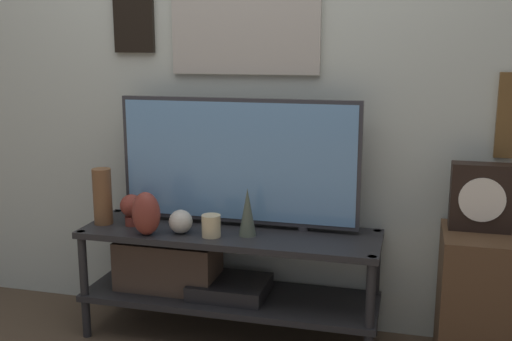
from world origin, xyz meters
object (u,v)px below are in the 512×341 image
Objects in this scene: mantel_clock at (481,197)px; television at (238,161)px; vase_slim_bronze at (247,212)px; vase_urn_stoneware at (146,214)px; vase_round_glass at (181,222)px; candle_jar at (211,226)px; decorative_bust at (131,207)px; vase_tall_ceramic at (102,196)px.

television is at bearing 178.99° from mantel_clock.
television reaches higher than vase_slim_bronze.
television is 0.49m from vase_urn_stoneware.
candle_jar is (0.15, -0.01, -0.00)m from vase_round_glass.
vase_round_glass is 0.28m from decorative_bust.
mantel_clock is (1.46, 0.23, 0.12)m from vase_urn_stoneware.
candle_jar is (0.30, 0.05, -0.05)m from vase_urn_stoneware.
vase_round_glass is (0.14, 0.07, -0.05)m from vase_urn_stoneware.
candle_jar is (-0.16, -0.06, -0.06)m from vase_slim_bronze.
vase_tall_ceramic is at bearing -176.22° from mantel_clock.
television reaches higher than mantel_clock.
decorative_bust is (0.15, 0.01, -0.05)m from vase_tall_ceramic.
decorative_bust is (-0.50, -0.13, -0.23)m from television.
television is 10.51× the size of vase_round_glass.
mantel_clock reaches higher than vase_tall_ceramic.
candle_jar is 0.66× the size of decorative_bust.
mantel_clock is (1.59, 0.11, 0.13)m from decorative_bust.
vase_tall_ceramic is at bearing 174.14° from candle_jar.
vase_slim_bronze is at bearing 8.44° from vase_round_glass.
vase_round_glass is 0.38× the size of mantel_clock.
vase_urn_stoneware is 0.16m from vase_round_glass.
mantel_clock reaches higher than candle_jar.
candle_jar is at bearing -159.38° from vase_slim_bronze.
mantel_clock is (1.16, 0.17, 0.17)m from candle_jar.
mantel_clock is (1.09, -0.02, -0.10)m from television.
television is 0.69m from vase_tall_ceramic.
vase_tall_ceramic is 0.94× the size of mantel_clock.
vase_round_glass is at bearing -141.07° from television.
decorative_bust is 1.60m from mantel_clock.
vase_slim_bronze is 0.76× the size of mantel_clock.
vase_round_glass is at bearing -11.26° from decorative_bust.
vase_tall_ceramic reaches higher than vase_urn_stoneware.
vase_tall_ceramic is (-0.65, -0.13, -0.18)m from television.
vase_round_glass is at bearing -171.56° from vase_slim_bronze.
television is 5.22× the size of vase_slim_bronze.
vase_round_glass is (-0.31, -0.05, -0.06)m from vase_slim_bronze.
television reaches higher than vase_tall_ceramic.
decorative_bust reaches higher than vase_round_glass.
vase_tall_ceramic is at bearing 173.72° from vase_round_glass.
television reaches higher than decorative_bust.
mantel_clock is at bearing 8.52° from candle_jar.
vase_round_glass is at bearing 175.28° from candle_jar.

